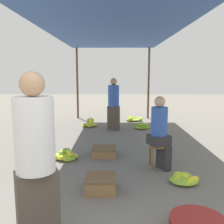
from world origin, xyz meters
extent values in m
cylinder|color=brown|center=(-1.40, 8.41, 1.38)|extent=(0.08, 0.08, 2.76)
cylinder|color=brown|center=(1.40, 8.41, 1.38)|extent=(0.08, 0.08, 2.76)
cube|color=#33569E|center=(0.00, 4.36, 2.78)|extent=(3.19, 8.51, 0.04)
cube|color=#4C4238|center=(-0.71, 0.89, 0.41)|extent=(0.45, 0.38, 0.83)
cylinder|color=white|center=(-0.71, 0.89, 1.19)|extent=(0.51, 0.51, 0.72)
sphere|color=tan|center=(-0.71, 0.89, 1.66)|extent=(0.23, 0.23, 0.23)
cube|color=brown|center=(0.87, 3.09, 0.44)|extent=(0.34, 0.34, 0.04)
cylinder|color=brown|center=(0.74, 2.95, 0.21)|extent=(0.04, 0.04, 0.42)
cylinder|color=brown|center=(1.01, 2.95, 0.21)|extent=(0.04, 0.04, 0.42)
cylinder|color=brown|center=(0.74, 3.22, 0.21)|extent=(0.04, 0.04, 0.42)
cylinder|color=brown|center=(1.01, 3.22, 0.21)|extent=(0.04, 0.04, 0.42)
cube|color=#2D2D33|center=(0.97, 3.04, 0.23)|extent=(0.25, 0.34, 0.46)
cube|color=#2D2D33|center=(0.87, 3.09, 0.55)|extent=(0.45, 0.45, 0.18)
cylinder|color=#3359B2|center=(0.87, 3.09, 0.90)|extent=(0.40, 0.40, 0.52)
sphere|color=tan|center=(0.87, 3.09, 1.26)|extent=(0.20, 0.20, 0.20)
ellipsoid|color=#86BA34|center=(-0.98, 3.56, 0.17)|extent=(0.29, 0.34, 0.12)
ellipsoid|color=yellow|center=(-1.12, 3.49, 0.08)|extent=(0.30, 0.24, 0.12)
ellipsoid|color=#8ABC33|center=(-0.85, 3.42, 0.05)|extent=(0.30, 0.26, 0.10)
ellipsoid|color=#C4D329|center=(-0.89, 3.51, 0.14)|extent=(0.29, 0.32, 0.13)
ellipsoid|color=#C9D528|center=(-0.93, 3.43, 0.08)|extent=(0.35, 0.27, 0.13)
ellipsoid|color=#B3CC2C|center=(-0.95, 3.59, 0.05)|extent=(0.50, 0.44, 0.10)
ellipsoid|color=#A3C52F|center=(-0.75, 6.66, 0.06)|extent=(0.23, 0.28, 0.11)
ellipsoid|color=#9EC430|center=(-0.73, 6.79, 0.23)|extent=(0.25, 0.22, 0.13)
ellipsoid|color=#7BB636|center=(-0.78, 6.80, 0.21)|extent=(0.23, 0.24, 0.13)
ellipsoid|color=yellow|center=(-0.73, 6.75, 0.21)|extent=(0.29, 0.35, 0.15)
ellipsoid|color=yellow|center=(-0.95, 6.72, 0.06)|extent=(0.14, 0.29, 0.12)
ellipsoid|color=#B8CE2B|center=(-0.77, 6.82, 0.05)|extent=(0.50, 0.44, 0.10)
ellipsoid|color=#B0CB2D|center=(1.09, 2.51, 0.08)|extent=(0.24, 0.34, 0.14)
ellipsoid|color=yellow|center=(1.30, 2.37, 0.07)|extent=(0.33, 0.31, 0.13)
ellipsoid|color=#9EC430|center=(1.27, 2.56, 0.06)|extent=(0.18, 0.28, 0.12)
ellipsoid|color=yellow|center=(1.19, 2.51, 0.07)|extent=(0.23, 0.26, 0.15)
ellipsoid|color=#90BE32|center=(1.17, 2.42, 0.05)|extent=(0.46, 0.40, 0.10)
ellipsoid|color=#8ABC33|center=(0.90, 6.47, 0.09)|extent=(0.24, 0.23, 0.14)
ellipsoid|color=#A4C62F|center=(1.02, 6.41, 0.16)|extent=(0.30, 0.19, 0.09)
ellipsoid|color=#78B437|center=(0.77, 6.48, 0.09)|extent=(0.23, 0.18, 0.14)
ellipsoid|color=#ACC92D|center=(0.94, 6.48, 0.15)|extent=(0.21, 0.24, 0.15)
ellipsoid|color=#93BF32|center=(1.09, 6.57, 0.07)|extent=(0.23, 0.26, 0.13)
ellipsoid|color=#76B337|center=(0.98, 6.34, 0.12)|extent=(0.22, 0.15, 0.11)
ellipsoid|color=#C8D428|center=(1.02, 6.47, 0.15)|extent=(0.28, 0.22, 0.10)
ellipsoid|color=#AAC82E|center=(0.93, 6.47, 0.05)|extent=(0.47, 0.41, 0.10)
ellipsoid|color=#A5C62E|center=(0.66, 7.66, 0.07)|extent=(0.34, 0.32, 0.15)
ellipsoid|color=#A8C72E|center=(0.95, 7.99, 0.07)|extent=(0.28, 0.34, 0.09)
ellipsoid|color=#C9D528|center=(0.68, 8.03, 0.09)|extent=(0.26, 0.19, 0.11)
ellipsoid|color=#88BB34|center=(0.84, 7.85, 0.08)|extent=(0.21, 0.12, 0.11)
ellipsoid|color=#BCD02A|center=(1.03, 7.80, 0.09)|extent=(0.22, 0.32, 0.11)
ellipsoid|color=#8FBD33|center=(0.79, 7.85, 0.05)|extent=(0.58, 0.51, 0.10)
cube|color=olive|center=(-0.18, 3.79, 0.08)|extent=(0.49, 0.49, 0.16)
cube|color=brown|center=(-0.18, 3.79, 0.17)|extent=(0.51, 0.51, 0.02)
cube|color=olive|center=(-0.16, 2.15, 0.10)|extent=(0.45, 0.45, 0.21)
cube|color=brown|center=(-0.16, 2.15, 0.22)|extent=(0.47, 0.47, 0.02)
cube|color=#4C4238|center=(0.03, 6.32, 0.38)|extent=(0.40, 0.29, 0.75)
cylinder|color=#3359B2|center=(0.03, 6.32, 1.08)|extent=(0.43, 0.43, 0.66)
sphere|color=tan|center=(0.03, 6.32, 1.52)|extent=(0.21, 0.21, 0.21)
camera|label=1|loc=(0.04, -1.41, 1.76)|focal=40.00mm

